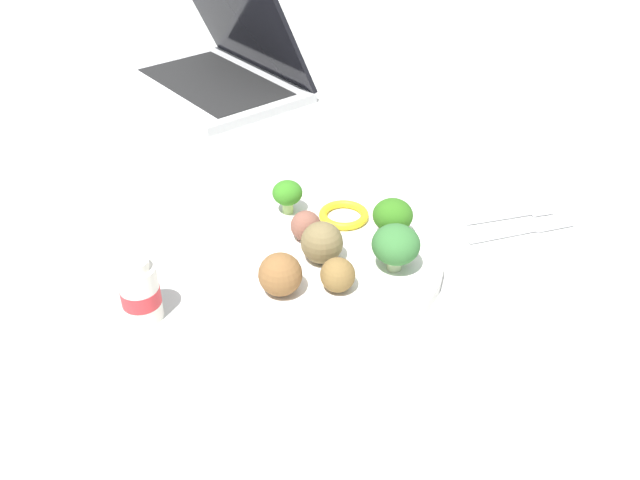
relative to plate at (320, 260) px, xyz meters
name	(u,v)px	position (x,y,z in m)	size (l,w,h in m)	color
ground_plane	(320,266)	(0.00, 0.00, -0.01)	(4.00, 4.00, 0.00)	#B2B2AD
plate	(320,260)	(0.00, 0.00, 0.00)	(0.28, 0.28, 0.02)	white
broccoli_floret_back_left	(396,245)	(0.08, -0.04, 0.04)	(0.05, 0.05, 0.05)	#A3B984
broccoli_floret_mid_right	(393,216)	(0.09, 0.01, 0.04)	(0.05, 0.05, 0.05)	#95BD6B
broccoli_floret_front_right	(287,194)	(-0.02, 0.10, 0.03)	(0.04, 0.04, 0.04)	#9EBF6C
meatball_far_rim	(306,226)	(-0.01, 0.03, 0.03)	(0.04, 0.04, 0.04)	brown
meatball_back_right	(280,274)	(-0.05, -0.06, 0.03)	(0.05, 0.05, 0.05)	brown
meatball_front_left	(338,275)	(0.01, -0.06, 0.03)	(0.04, 0.04, 0.04)	brown
meatball_mid_left	(322,243)	(0.00, -0.01, 0.03)	(0.05, 0.05, 0.05)	brown
pepper_ring_far_rim	(344,215)	(0.04, 0.07, 0.01)	(0.06, 0.06, 0.01)	yellow
napkin	(514,225)	(0.25, 0.03, -0.01)	(0.17, 0.12, 0.01)	white
fork	(514,213)	(0.26, 0.05, 0.00)	(0.12, 0.03, 0.01)	silver
knife	(526,229)	(0.26, 0.01, 0.00)	(0.15, 0.03, 0.01)	silver
yogurt_bottle	(140,292)	(-0.20, -0.05, 0.02)	(0.04, 0.04, 0.07)	white
laptop	(222,68)	(-0.07, 0.56, 0.03)	(0.35, 0.39, 0.20)	silver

